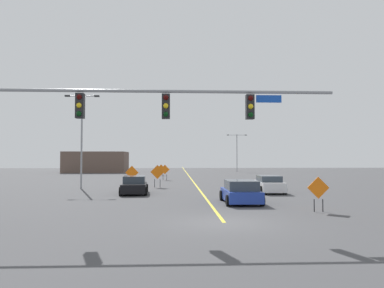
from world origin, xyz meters
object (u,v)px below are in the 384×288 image
car_white_distant (268,184)px  construction_sign_left_lane (318,190)px  traffic_signal_assembly (123,112)px  street_lamp_near_left (82,133)px  car_blue_passing (241,192)px  construction_sign_right_lane (132,173)px  construction_sign_right_shoulder (165,170)px  construction_sign_median_near (161,169)px  car_black_far (134,185)px  construction_sign_median_far (157,173)px  street_lamp_mid_left (237,149)px

car_white_distant → construction_sign_left_lane: bearing=-90.7°
traffic_signal_assembly → street_lamp_near_left: bearing=109.7°
car_blue_passing → street_lamp_near_left: bearing=138.3°
construction_sign_right_lane → construction_sign_left_lane: (11.48, -17.09, -0.13)m
street_lamp_near_left → construction_sign_right_shoulder: street_lamp_near_left is taller
construction_sign_median_near → car_blue_passing: construction_sign_median_near is taller
construction_sign_right_lane → construction_sign_median_near: size_ratio=1.14×
street_lamp_near_left → car_black_far: street_lamp_near_left is taller
construction_sign_right_lane → construction_sign_median_far: (2.54, -1.37, 0.09)m
traffic_signal_assembly → car_black_far: traffic_signal_assembly is taller
construction_sign_right_lane → construction_sign_right_shoulder: 10.20m
street_lamp_near_left → traffic_signal_assembly: bearing=-70.3°
traffic_signal_assembly → car_blue_passing: 9.79m
construction_sign_right_lane → construction_sign_median_near: construction_sign_right_lane is taller
street_lamp_near_left → construction_sign_right_shoulder: (7.14, 12.16, -3.76)m
construction_sign_right_shoulder → car_white_distant: bearing=-62.3°
traffic_signal_assembly → construction_sign_median_near: traffic_signal_assembly is taller
traffic_signal_assembly → street_lamp_mid_left: bearing=75.7°
construction_sign_median_near → car_black_far: (-0.85, -29.09, -0.45)m
car_black_far → construction_sign_median_far: bearing=76.4°
street_lamp_mid_left → car_white_distant: (-5.15, -44.42, -3.96)m
construction_sign_median_near → construction_sign_median_far: size_ratio=0.84×
construction_sign_left_lane → car_blue_passing: bearing=132.0°
traffic_signal_assembly → car_white_distant: (9.57, 13.13, -4.00)m
street_lamp_mid_left → car_blue_passing: (-8.58, -51.03, -3.93)m
street_lamp_near_left → construction_sign_median_near: size_ratio=4.85×
street_lamp_near_left → construction_sign_left_lane: 21.86m
construction_sign_median_near → construction_sign_median_far: construction_sign_median_far is taller
construction_sign_median_far → construction_sign_median_near: bearing=91.5°
construction_sign_left_lane → car_white_distant: bearing=89.3°
construction_sign_median_far → construction_sign_left_lane: 18.08m
construction_sign_median_far → street_lamp_near_left: bearing=-171.5°
street_lamp_mid_left → street_lamp_near_left: (-20.99, -39.99, 0.37)m
construction_sign_right_shoulder → street_lamp_near_left: bearing=-120.4°
traffic_signal_assembly → car_blue_passing: (6.14, 6.51, -3.97)m
street_lamp_near_left → construction_sign_median_near: 25.20m
traffic_signal_assembly → street_lamp_near_left: (-6.27, 17.55, 0.33)m
street_lamp_near_left → car_blue_passing: street_lamp_near_left is taller
construction_sign_median_far → construction_sign_right_shoulder: construction_sign_median_far is taller
construction_sign_right_lane → construction_sign_right_shoulder: (2.91, 9.78, -0.03)m
car_black_far → car_white_distant: bearing=3.0°
traffic_signal_assembly → construction_sign_right_lane: 20.33m
construction_sign_median_far → car_white_distant: construction_sign_median_far is taller
car_white_distant → construction_sign_right_shoulder: bearing=117.7°
construction_sign_median_near → car_white_distant: (9.66, -28.55, -0.45)m
traffic_signal_assembly → street_lamp_mid_left: street_lamp_mid_left is taller
street_lamp_near_left → construction_sign_right_shoulder: size_ratio=4.46×
construction_sign_right_lane → construction_sign_median_near: bearing=84.9°
street_lamp_mid_left → traffic_signal_assembly: bearing=-104.3°
construction_sign_left_lane → car_blue_passing: (-3.30, 3.67, -0.45)m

